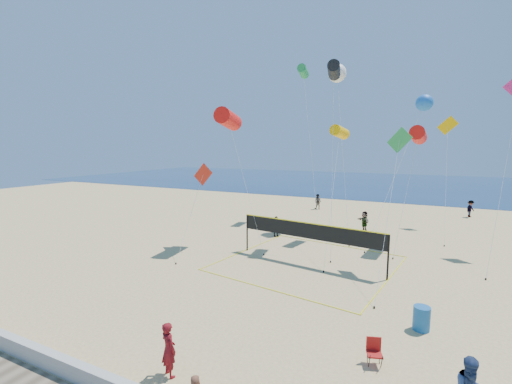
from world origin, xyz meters
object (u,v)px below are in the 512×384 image
at_px(camp_chair, 374,350).
at_px(trash_barrel, 422,318).
at_px(woman, 169,349).
at_px(volleyball_net, 309,235).

distance_m(camp_chair, trash_barrel, 3.36).
xyz_separation_m(woman, trash_barrel, (7.12, 6.47, -0.41)).
distance_m(woman, trash_barrel, 9.63).
height_order(woman, camp_chair, woman).
height_order(camp_chair, volleyball_net, volleyball_net).
bearing_deg(woman, trash_barrel, -116.56).
bearing_deg(camp_chair, volleyball_net, 101.66).
xyz_separation_m(trash_barrel, volleyball_net, (-6.31, 5.54, 1.29)).
bearing_deg(camp_chair, trash_barrel, 47.20).
bearing_deg(woman, volleyball_net, -72.65).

